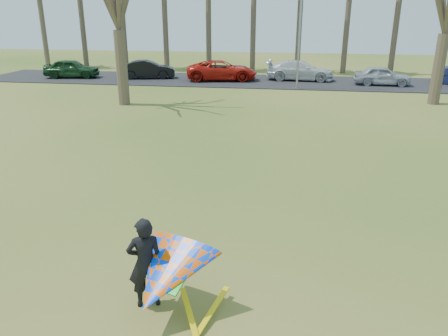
# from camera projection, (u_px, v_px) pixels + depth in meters

# --- Properties ---
(ground) EXTENTS (100.00, 100.00, 0.00)m
(ground) POSITION_uv_depth(u_px,v_px,m) (211.00, 238.00, 10.59)
(ground) COLOR #285512
(ground) RESTS_ON ground
(parking_strip) EXTENTS (46.00, 7.00, 0.06)m
(parking_strip) POSITION_uv_depth(u_px,v_px,m) (270.00, 81.00, 33.80)
(parking_strip) COLOR black
(parking_strip) RESTS_ON ground
(streetlight) EXTENTS (2.28, 0.18, 8.00)m
(streetlight) POSITION_uv_depth(u_px,v_px,m) (303.00, 22.00, 29.19)
(streetlight) COLOR gray
(streetlight) RESTS_ON ground
(car_0) EXTENTS (4.53, 2.33, 1.47)m
(car_0) POSITION_uv_depth(u_px,v_px,m) (72.00, 68.00, 35.25)
(car_0) COLOR #173B1C
(car_0) RESTS_ON parking_strip
(car_1) EXTENTS (4.53, 2.53, 1.41)m
(car_1) POSITION_uv_depth(u_px,v_px,m) (148.00, 69.00, 34.96)
(car_1) COLOR black
(car_1) RESTS_ON parking_strip
(car_2) EXTENTS (5.81, 3.41, 1.52)m
(car_2) POSITION_uv_depth(u_px,v_px,m) (222.00, 70.00, 33.93)
(car_2) COLOR #B8190E
(car_2) RESTS_ON parking_strip
(car_3) EXTENTS (5.27, 2.36, 1.50)m
(car_3) POSITION_uv_depth(u_px,v_px,m) (300.00, 70.00, 33.98)
(car_3) COLOR silver
(car_3) RESTS_ON parking_strip
(car_4) EXTENTS (4.04, 1.77, 1.36)m
(car_4) POSITION_uv_depth(u_px,v_px,m) (382.00, 76.00, 31.76)
(car_4) COLOR #AAAEB9
(car_4) RESTS_ON parking_strip
(kite_flyer) EXTENTS (2.13, 2.39, 2.02)m
(kite_flyer) POSITION_uv_depth(u_px,v_px,m) (163.00, 273.00, 7.67)
(kite_flyer) COLOR black
(kite_flyer) RESTS_ON ground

